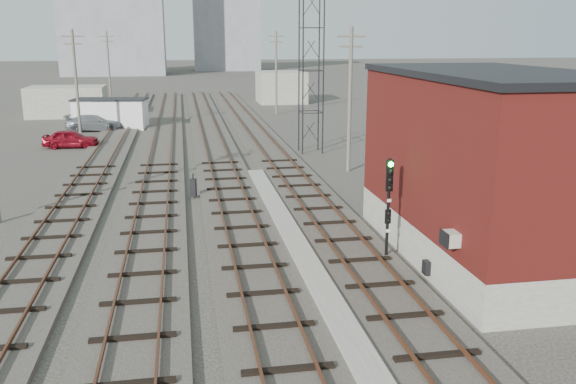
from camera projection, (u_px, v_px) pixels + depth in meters
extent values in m
plane|color=#282621|center=(217.00, 113.00, 68.59)|extent=(320.00, 320.00, 0.00)
cube|color=#332D28|center=(264.00, 143.00, 48.95)|extent=(3.20, 90.00, 0.20)
cube|color=#4C2816|center=(255.00, 140.00, 48.77)|extent=(0.07, 90.00, 0.12)
cube|color=#4C2816|center=(272.00, 140.00, 49.01)|extent=(0.07, 90.00, 0.12)
cube|color=#332D28|center=(214.00, 144.00, 48.28)|extent=(3.20, 90.00, 0.20)
cube|color=#4C2816|center=(204.00, 142.00, 48.10)|extent=(0.07, 90.00, 0.12)
cube|color=#4C2816|center=(223.00, 141.00, 48.34)|extent=(0.07, 90.00, 0.12)
cube|color=#332D28|center=(162.00, 146.00, 47.61)|extent=(3.20, 90.00, 0.20)
cube|color=#4C2816|center=(153.00, 143.00, 47.44)|extent=(0.07, 90.00, 0.12)
cube|color=#4C2816|center=(171.00, 143.00, 47.68)|extent=(0.07, 90.00, 0.12)
cube|color=#332D28|center=(109.00, 147.00, 46.95)|extent=(3.20, 90.00, 0.20)
cube|color=#4C2816|center=(100.00, 145.00, 46.77)|extent=(0.07, 90.00, 0.12)
cube|color=#4C2816|center=(119.00, 144.00, 47.01)|extent=(0.07, 90.00, 0.12)
cube|color=gray|center=(297.00, 246.00, 24.75)|extent=(0.90, 28.00, 0.26)
cube|color=gray|center=(482.00, 238.00, 23.85)|extent=(6.00, 12.00, 1.50)
cube|color=#521913|center=(489.00, 150.00, 22.98)|extent=(6.00, 12.00, 5.50)
cube|color=black|center=(495.00, 73.00, 22.28)|extent=(6.20, 12.20, 0.25)
cube|color=beige|center=(451.00, 239.00, 19.13)|extent=(0.45, 0.62, 0.45)
cube|color=black|center=(426.00, 268.00, 21.49)|extent=(0.20, 0.35, 0.50)
cylinder|color=black|center=(303.00, 50.00, 42.95)|extent=(0.10, 0.10, 15.00)
cylinder|color=black|center=(324.00, 50.00, 43.20)|extent=(0.10, 0.10, 15.00)
cylinder|color=black|center=(299.00, 49.00, 44.38)|extent=(0.10, 0.10, 15.00)
cylinder|color=black|center=(319.00, 49.00, 44.63)|extent=(0.10, 0.10, 15.00)
cylinder|color=#595147|center=(76.00, 84.00, 51.08)|extent=(0.24, 0.24, 9.00)
cube|color=#595147|center=(72.00, 36.00, 50.11)|extent=(1.80, 0.12, 0.12)
cube|color=#595147|center=(73.00, 44.00, 50.26)|extent=(1.40, 0.12, 0.12)
cylinder|color=#595147|center=(109.00, 69.00, 74.94)|extent=(0.24, 0.24, 9.00)
cube|color=#595147|center=(107.00, 36.00, 73.97)|extent=(1.80, 0.12, 0.12)
cube|color=#595147|center=(107.00, 41.00, 74.12)|extent=(1.40, 0.12, 0.12)
cylinder|color=#595147|center=(350.00, 101.00, 38.02)|extent=(0.24, 0.24, 9.00)
cube|color=#595147|center=(351.00, 36.00, 37.05)|extent=(1.80, 0.12, 0.12)
cube|color=#595147|center=(351.00, 47.00, 37.20)|extent=(1.40, 0.12, 0.12)
cylinder|color=#595147|center=(276.00, 73.00, 66.65)|extent=(0.24, 0.24, 9.00)
cube|color=#595147|center=(276.00, 36.00, 65.68)|extent=(1.80, 0.12, 0.12)
cube|color=#595147|center=(276.00, 42.00, 65.83)|extent=(1.40, 0.12, 0.12)
cube|color=gray|center=(112.00, 5.00, 133.44)|extent=(22.00, 14.00, 30.00)
cube|color=gray|center=(226.00, 17.00, 152.58)|extent=(16.00, 12.00, 26.00)
cube|color=gray|center=(67.00, 101.00, 65.53)|extent=(8.00, 5.00, 3.20)
cube|color=gray|center=(281.00, 87.00, 79.14)|extent=(6.00, 6.00, 4.00)
cube|color=gray|center=(386.00, 258.00, 23.65)|extent=(0.40, 0.40, 0.10)
cylinder|color=black|center=(388.00, 210.00, 23.17)|extent=(0.12, 0.12, 4.00)
cube|color=black|center=(390.00, 176.00, 22.81)|extent=(0.26, 0.10, 1.20)
sphere|color=#0CE533|center=(391.00, 164.00, 22.61)|extent=(0.20, 0.20, 0.20)
sphere|color=black|center=(391.00, 172.00, 22.69)|extent=(0.20, 0.20, 0.20)
sphere|color=black|center=(390.00, 180.00, 22.76)|extent=(0.20, 0.20, 0.20)
sphere|color=black|center=(390.00, 188.00, 22.84)|extent=(0.20, 0.20, 0.20)
cube|color=black|center=(388.00, 217.00, 23.21)|extent=(0.22, 0.09, 0.55)
cube|color=white|center=(389.00, 201.00, 22.99)|extent=(0.16, 0.02, 0.12)
cube|color=white|center=(388.00, 231.00, 23.29)|extent=(0.16, 0.02, 0.12)
cube|color=black|center=(193.00, 188.00, 32.47)|extent=(0.36, 0.36, 0.97)
cylinder|color=black|center=(193.00, 176.00, 32.32)|extent=(0.08, 0.08, 0.29)
cube|color=white|center=(111.00, 114.00, 56.77)|extent=(6.81, 3.66, 2.70)
cube|color=black|center=(110.00, 99.00, 56.43)|extent=(7.06, 3.91, 0.13)
imported|color=maroon|center=(71.00, 139.00, 47.22)|extent=(4.27, 1.95, 1.42)
imported|color=#A9ADB1|center=(103.00, 119.00, 58.63)|extent=(4.38, 2.64, 1.36)
imported|color=slate|center=(95.00, 123.00, 55.60)|extent=(5.27, 2.38, 1.50)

